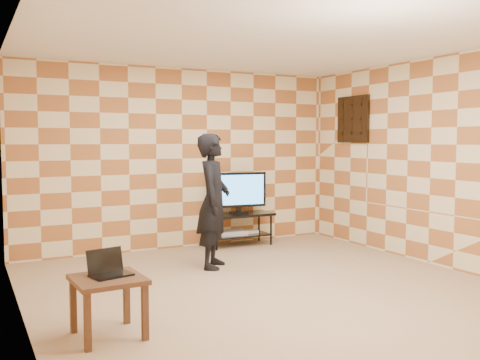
# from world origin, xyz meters

# --- Properties ---
(floor) EXTENTS (5.00, 5.00, 0.00)m
(floor) POSITION_xyz_m (0.00, 0.00, 0.00)
(floor) COLOR tan
(floor) RESTS_ON ground
(wall_back) EXTENTS (5.00, 0.02, 2.70)m
(wall_back) POSITION_xyz_m (0.00, 2.50, 1.35)
(wall_back) COLOR beige
(wall_back) RESTS_ON ground
(wall_front) EXTENTS (5.00, 0.02, 2.70)m
(wall_front) POSITION_xyz_m (0.00, -2.50, 1.35)
(wall_front) COLOR beige
(wall_front) RESTS_ON ground
(wall_left) EXTENTS (0.02, 5.00, 2.70)m
(wall_left) POSITION_xyz_m (-2.50, 0.00, 1.35)
(wall_left) COLOR beige
(wall_left) RESTS_ON ground
(wall_right) EXTENTS (0.02, 5.00, 2.70)m
(wall_right) POSITION_xyz_m (2.50, 0.00, 1.35)
(wall_right) COLOR beige
(wall_right) RESTS_ON ground
(ceiling) EXTENTS (5.00, 5.00, 0.02)m
(ceiling) POSITION_xyz_m (0.00, 0.00, 2.70)
(ceiling) COLOR white
(ceiling) RESTS_ON wall_back
(wall_art) EXTENTS (0.04, 0.72, 0.72)m
(wall_art) POSITION_xyz_m (2.47, 1.55, 1.95)
(wall_art) COLOR black
(wall_art) RESTS_ON wall_right
(tv_stand) EXTENTS (1.06, 0.48, 0.50)m
(tv_stand) POSITION_xyz_m (0.81, 2.21, 0.37)
(tv_stand) COLOR black
(tv_stand) RESTS_ON floor
(tv) EXTENTS (0.87, 0.20, 0.63)m
(tv) POSITION_xyz_m (0.81, 2.21, 0.85)
(tv) COLOR black
(tv) RESTS_ON tv_stand
(dvd_player) EXTENTS (0.45, 0.35, 0.07)m
(dvd_player) POSITION_xyz_m (0.69, 2.22, 0.21)
(dvd_player) COLOR #B3B3B5
(dvd_player) RESTS_ON tv_stand
(game_console) EXTENTS (0.22, 0.16, 0.05)m
(game_console) POSITION_xyz_m (1.03, 2.23, 0.20)
(game_console) COLOR silver
(game_console) RESTS_ON tv_stand
(side_table) EXTENTS (0.58, 0.58, 0.50)m
(side_table) POSITION_xyz_m (-1.91, -0.72, 0.41)
(side_table) COLOR #3A231A
(side_table) RESTS_ON floor
(laptop) EXTENTS (0.37, 0.32, 0.21)m
(laptop) POSITION_xyz_m (-1.88, -0.65, 0.55)
(laptop) COLOR black
(laptop) RESTS_ON side_table
(person) EXTENTS (0.69, 0.75, 1.71)m
(person) POSITION_xyz_m (-0.13, 1.09, 0.85)
(person) COLOR black
(person) RESTS_ON floor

